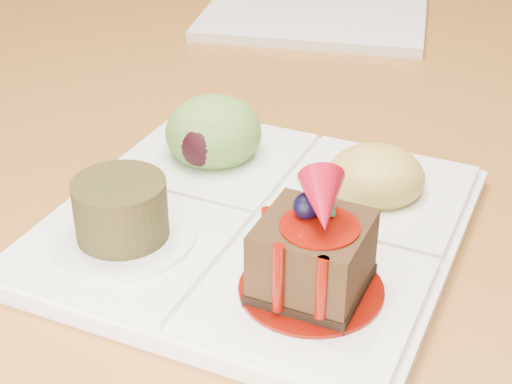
% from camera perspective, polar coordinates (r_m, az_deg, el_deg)
% --- Properties ---
extents(ground, '(6.00, 6.00, 0.00)m').
position_cam_1_polar(ground, '(1.59, 4.48, -11.47)').
color(ground, brown).
extents(dining_table, '(1.00, 1.80, 0.75)m').
position_cam_1_polar(dining_table, '(1.23, 5.79, 12.67)').
color(dining_table, '#A26F2A').
rests_on(dining_table, ground).
extents(sampler_plate, '(0.29, 0.29, 0.11)m').
position_cam_1_polar(sampler_plate, '(0.56, -0.02, -0.92)').
color(sampler_plate, white).
rests_on(sampler_plate, dining_table).
extents(second_plate, '(0.31, 0.31, 0.01)m').
position_cam_1_polar(second_plate, '(1.02, 4.51, 13.16)').
color(second_plate, white).
rests_on(second_plate, dining_table).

